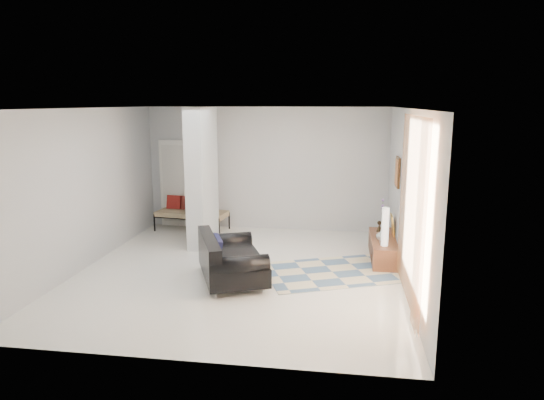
# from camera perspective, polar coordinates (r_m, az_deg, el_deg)

# --- Properties ---
(floor) EXTENTS (6.00, 6.00, 0.00)m
(floor) POSITION_cam_1_polar(r_m,az_deg,el_deg) (8.54, -3.85, -8.41)
(floor) COLOR white
(floor) RESTS_ON ground
(ceiling) EXTENTS (6.00, 6.00, 0.00)m
(ceiling) POSITION_cam_1_polar(r_m,az_deg,el_deg) (8.04, -4.12, 10.72)
(ceiling) COLOR white
(ceiling) RESTS_ON wall_back
(wall_back) EXTENTS (6.00, 0.00, 6.00)m
(wall_back) POSITION_cam_1_polar(r_m,az_deg,el_deg) (11.09, -0.69, 3.67)
(wall_back) COLOR silver
(wall_back) RESTS_ON ground
(wall_front) EXTENTS (6.00, 0.00, 6.00)m
(wall_front) POSITION_cam_1_polar(r_m,az_deg,el_deg) (5.36, -10.81, -4.97)
(wall_front) COLOR silver
(wall_front) RESTS_ON ground
(wall_left) EXTENTS (0.00, 6.00, 6.00)m
(wall_left) POSITION_cam_1_polar(r_m,az_deg,el_deg) (9.16, -21.05, 1.26)
(wall_left) COLOR silver
(wall_left) RESTS_ON ground
(wall_right) EXTENTS (0.00, 6.00, 6.00)m
(wall_right) POSITION_cam_1_polar(r_m,az_deg,el_deg) (8.06, 15.51, 0.31)
(wall_right) COLOR silver
(wall_right) RESTS_ON ground
(partition_column) EXTENTS (0.35, 1.20, 2.80)m
(partition_column) POSITION_cam_1_polar(r_m,az_deg,el_deg) (9.98, -8.22, 2.69)
(partition_column) COLOR silver
(partition_column) RESTS_ON floor
(hallway_door) EXTENTS (0.85, 0.06, 2.04)m
(hallway_door) POSITION_cam_1_polar(r_m,az_deg,el_deg) (11.62, -11.00, 1.92)
(hallway_door) COLOR white
(hallway_door) RESTS_ON floor
(curtain) EXTENTS (0.00, 2.55, 2.55)m
(curtain) POSITION_cam_1_polar(r_m,az_deg,el_deg) (6.92, 16.01, -1.08)
(curtain) COLOR orange
(curtain) RESTS_ON wall_right
(wall_art) EXTENTS (0.04, 0.45, 0.55)m
(wall_art) POSITION_cam_1_polar(r_m,az_deg,el_deg) (9.10, 14.56, 3.20)
(wall_art) COLOR #3D2310
(wall_art) RESTS_ON wall_right
(media_console) EXTENTS (0.45, 1.62, 0.80)m
(media_console) POSITION_cam_1_polar(r_m,az_deg,el_deg) (9.39, 12.91, -5.51)
(media_console) COLOR brown
(media_console) RESTS_ON floor
(loveseat) EXTENTS (1.48, 1.84, 0.76)m
(loveseat) POSITION_cam_1_polar(r_m,az_deg,el_deg) (8.05, -5.16, -7.01)
(loveseat) COLOR silver
(loveseat) RESTS_ON floor
(daybed) EXTENTS (1.68, 0.87, 0.77)m
(daybed) POSITION_cam_1_polar(r_m,az_deg,el_deg) (11.30, -9.48, -1.38)
(daybed) COLOR black
(daybed) RESTS_ON floor
(area_rug) EXTENTS (2.71, 2.29, 0.01)m
(area_rug) POSITION_cam_1_polar(r_m,az_deg,el_deg) (8.55, 7.09, -8.41)
(area_rug) COLOR beige
(area_rug) RESTS_ON floor
(cylinder_lamp) EXTENTS (0.13, 0.13, 0.69)m
(cylinder_lamp) POSITION_cam_1_polar(r_m,az_deg,el_deg) (8.77, 13.17, -3.08)
(cylinder_lamp) COLOR white
(cylinder_lamp) RESTS_ON media_console
(bronze_figurine) EXTENTS (0.12, 0.12, 0.21)m
(bronze_figurine) POSITION_cam_1_polar(r_m,az_deg,el_deg) (9.74, 12.49, -3.05)
(bronze_figurine) COLOR black
(bronze_figurine) RESTS_ON media_console
(vase) EXTENTS (0.20, 0.20, 0.20)m
(vase) POSITION_cam_1_polar(r_m,az_deg,el_deg) (9.17, 12.74, -4.01)
(vase) COLOR #B8C3C0
(vase) RESTS_ON media_console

